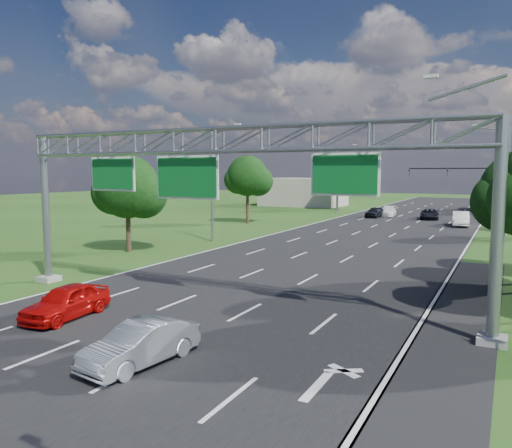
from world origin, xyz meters
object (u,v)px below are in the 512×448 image
Objects in this scene: sign_gantry at (221,154)px; traffic_signal at (475,179)px; box_truck at (484,200)px; silver_sedan at (141,344)px; red_coupe at (66,302)px.

sign_gantry reaches higher than traffic_signal.
traffic_signal reaches higher than box_truck.
box_truck is (6.37, 75.41, 1.04)m from silver_sedan.
traffic_signal is 2.96× the size of silver_sedan.
traffic_signal is at bearing -94.41° from box_truck.
red_coupe is (-4.81, -4.61, -6.19)m from sign_gantry.
silver_sedan is (1.30, -7.17, -6.21)m from sign_gantry.
silver_sedan is (-5.85, -60.17, -4.49)m from traffic_signal.
traffic_signal is at bearing 82.32° from sign_gantry.
sign_gantry reaches higher than box_truck.
box_truck is at bearing 83.59° from sign_gantry.
box_truck is at bearing 88.04° from traffic_signal.
sign_gantry reaches higher than red_coupe.
traffic_signal is at bearing 73.26° from red_coupe.
red_coupe is 73.92m from box_truck.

